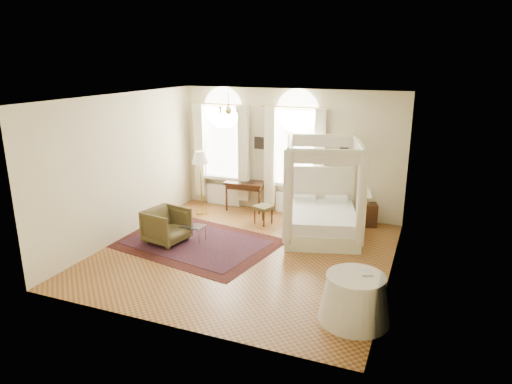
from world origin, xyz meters
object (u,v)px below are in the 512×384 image
nightstand (368,215)px  stool (263,209)px  armchair (167,226)px  side_table (355,298)px  canopy_bed (322,215)px  writing_desk (245,186)px  coffee_table (193,227)px  floor_lamp (200,161)px

nightstand → stool: bearing=-161.5°
armchair → side_table: bearing=-100.0°
nightstand → canopy_bed: bearing=-129.3°
armchair → writing_desk: bearing=-4.9°
stool → coffee_table: size_ratio=0.98×
armchair → coffee_table: (0.51, 0.31, -0.07)m
coffee_table → side_table: 4.48m
writing_desk → side_table: size_ratio=0.97×
canopy_bed → coffee_table: (-2.66, -1.35, -0.19)m
writing_desk → floor_lamp: size_ratio=0.64×
nightstand → writing_desk: writing_desk is taller
canopy_bed → floor_lamp: 3.54m
writing_desk → armchair: writing_desk is taller
floor_lamp → nightstand: bearing=9.5°
writing_desk → nightstand: bearing=0.0°
nightstand → floor_lamp: floor_lamp is taller
floor_lamp → stool: bearing=-3.5°
nightstand → writing_desk: bearing=180.0°
armchair → floor_lamp: 2.33m
coffee_table → nightstand: bearing=34.6°
coffee_table → armchair: bearing=-148.8°
floor_lamp → writing_desk: bearing=36.5°
stool → side_table: (2.93, -3.62, -0.01)m
canopy_bed → nightstand: bearing=50.7°
armchair → floor_lamp: (-0.22, 2.06, 1.07)m
canopy_bed → armchair: 3.57m
nightstand → stool: 2.62m
floor_lamp → side_table: bearing=-38.1°
writing_desk → canopy_bed: bearing=-25.0°
armchair → stool: bearing=-29.1°
armchair → coffee_table: bearing=-48.5°
nightstand → coffee_table: (-3.58, -2.47, 0.04)m
armchair → floor_lamp: floor_lamp is taller
canopy_bed → side_table: 3.60m
canopy_bed → stool: canopy_bed is taller
nightstand → armchair: size_ratio=0.66×
writing_desk → stool: bearing=-44.5°
nightstand → side_table: side_table is taller
nightstand → armchair: 4.94m
writing_desk → coffee_table: 2.51m
writing_desk → floor_lamp: floor_lamp is taller
side_table → armchair: bearing=159.8°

